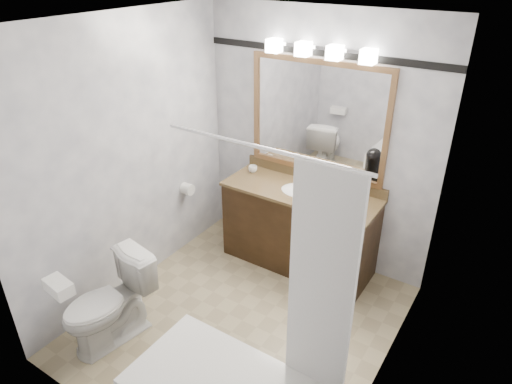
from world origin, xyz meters
TOP-DOWN VIEW (x-y plane):
  - room at (0.00, 0.00)m, footprint 2.42×2.62m
  - vanity at (0.00, 1.02)m, footprint 1.53×0.58m
  - mirror at (0.00, 1.28)m, footprint 1.40×0.04m
  - vanity_light_bar at (0.00, 1.23)m, footprint 1.02×0.14m
  - accent_stripe at (0.00, 1.29)m, footprint 2.40×0.01m
  - tp_roll at (-1.14, 0.66)m, footprint 0.11×0.12m
  - toilet at (-0.78, -0.76)m, footprint 0.55×0.81m
  - tissue_box at (-0.78, -1.12)m, footprint 0.24×0.15m
  - coffee_maker at (0.48, 0.95)m, footprint 0.18×0.22m
  - cup_left at (-0.62, 1.12)m, footprint 0.11×0.11m
  - soap_bottle_a at (-0.07, 1.23)m, footprint 0.07×0.07m
  - soap_bar at (0.15, 1.13)m, footprint 0.08×0.06m

SIDE VIEW (x-z plane):
  - toilet at x=-0.78m, z-range 0.00..0.76m
  - vanity at x=0.00m, z-range -0.04..0.93m
  - tp_roll at x=-1.14m, z-range 0.64..0.76m
  - tissue_box at x=-0.78m, z-range 0.76..0.85m
  - soap_bar at x=0.15m, z-range 0.85..0.87m
  - cup_left at x=-0.62m, z-range 0.85..0.92m
  - soap_bottle_a at x=-0.07m, z-range 0.85..0.97m
  - coffee_maker at x=0.48m, z-range 0.85..1.20m
  - room at x=0.00m, z-range -0.01..2.51m
  - mirror at x=0.00m, z-range 0.95..2.05m
  - accent_stripe at x=0.00m, z-range 2.07..2.13m
  - vanity_light_bar at x=0.00m, z-range 2.07..2.19m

